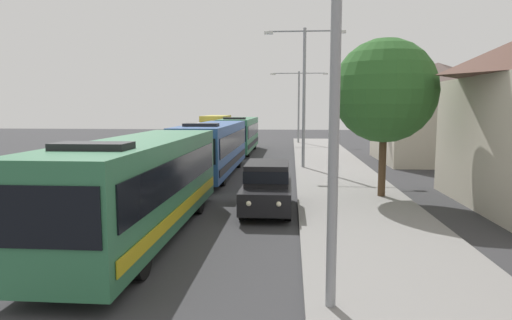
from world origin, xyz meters
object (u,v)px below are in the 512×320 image
Objects in this scene: streetlamp_near at (336,51)px; streetlamp_far at (299,99)px; streetlamp_mid at (304,85)px; bus_second_in_line at (214,147)px; bus_middle at (239,134)px; box_truck_oncoming at (215,130)px; roadside_tree at (385,91)px; white_suv at (267,185)px; bus_lead at (142,183)px.

streetlamp_far is (0.00, 40.71, -0.09)m from streetlamp_near.
bus_second_in_line is at bearing -152.70° from streetlamp_mid.
bus_second_in_line and bus_middle have the same top height.
box_truck_oncoming is at bearing -157.91° from streetlamp_far.
roadside_tree is at bearing 74.07° from streetlamp_near.
bus_middle is 12.35m from streetlamp_mid.
box_truck_oncoming is at bearing 99.56° from bus_second_in_line.
streetlamp_near is at bearing -78.75° from white_suv.
white_suv is (3.70, -9.02, -0.66)m from bus_second_in_line.
box_truck_oncoming is (-3.30, 6.38, 0.02)m from bus_middle.
bus_second_in_line is 13.23m from bus_middle.
streetlamp_far reaches higher than white_suv.
streetlamp_mid is 20.36m from streetlamp_far.
bus_middle is (-0.00, 13.23, -0.00)m from bus_second_in_line.
streetlamp_mid is at bearing 81.81° from white_suv.
streetlamp_near is at bearing -72.92° from bus_second_in_line.
white_suv is at bearing -151.93° from roadside_tree.
streetlamp_near is 1.04× the size of streetlamp_far.
bus_middle is 7.18m from box_truck_oncoming.
bus_second_in_line is 18.68m from streetlamp_near.
bus_middle is (-0.00, 25.97, -0.00)m from bus_lead.
roadside_tree is (11.88, -26.03, 3.01)m from box_truck_oncoming.
white_suv is at bearing 45.19° from bus_lead.
bus_lead is at bearing -98.56° from streetlamp_far.
streetlamp_mid reaches higher than streetlamp_far.
bus_middle is 22.57m from white_suv.
streetlamp_near is at bearing -76.83° from box_truck_oncoming.
white_suv is 0.58× the size of streetlamp_near.
bus_second_in_line is at bearing 112.29° from white_suv.
bus_lead and bus_middle have the same top height.
streetlamp_mid is (1.70, 11.81, 4.43)m from white_suv.
bus_lead is at bearing -143.60° from roadside_tree.
roadside_tree is (8.58, 6.33, 3.03)m from bus_lead.
roadside_tree reaches higher than bus_middle.
streetlamp_mid is (8.70, -16.82, 3.75)m from box_truck_oncoming.
streetlamp_far is at bearing 22.09° from box_truck_oncoming.
streetlamp_near is at bearing -105.93° from roadside_tree.
roadside_tree is at bearing -83.85° from streetlamp_far.
streetlamp_far is (5.40, 35.88, 3.27)m from bus_lead.
bus_middle is 1.26× the size of streetlamp_mid.
bus_lead is at bearing -90.00° from bus_second_in_line.
streetlamp_far is (8.70, 3.53, 3.25)m from box_truck_oncoming.
streetlamp_near is 40.71m from streetlamp_far.
bus_second_in_line is 19.89m from box_truck_oncoming.
box_truck_oncoming is 19.31m from streetlamp_mid.
roadside_tree reaches higher than box_truck_oncoming.
streetlamp_near is 1.19× the size of roadside_tree.
bus_second_in_line is 1.36× the size of streetlamp_mid.
streetlamp_far is (5.40, 23.14, 3.27)m from bus_second_in_line.
bus_second_in_line is at bearing -90.00° from bus_middle.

